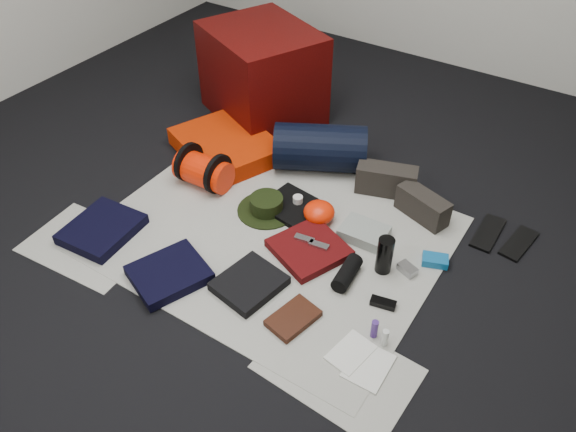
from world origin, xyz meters
The scene contains 37 objects.
floor centered at (0.00, 0.00, -0.01)m, with size 4.50×4.50×0.02m, color black.
newspaper_mat centered at (0.00, 0.00, 0.00)m, with size 1.60×1.30×0.01m, color beige.
newspaper_sheet_front_left centered at (-0.70, -0.55, 0.00)m, with size 0.58×0.40×0.00m, color beige.
newspaper_sheet_front_right centered at (0.65, -0.50, 0.00)m, with size 0.58×0.40×0.00m, color beige.
red_cabinet centered at (-0.69, 0.92, 0.28)m, with size 0.67×0.56×0.56m, color #470605.
sleeping_pad centered at (-0.61, 0.43, 0.06)m, with size 0.57×0.47×0.10m, color red.
stuff_sack centered at (-0.53, 0.13, 0.09)m, with size 0.17×0.17×0.29m, color red.
sack_strap_left centered at (-0.63, 0.13, 0.11)m, with size 0.22×0.22×0.03m, color black.
sack_strap_right centered at (-0.43, 0.13, 0.11)m, with size 0.22×0.22×0.03m, color black.
navy_duffel centered at (-0.08, 0.60, 0.14)m, with size 0.26×0.26×0.50m, color black.
boonie_brim centered at (-0.12, 0.13, 0.01)m, with size 0.30×0.30×0.01m, color black.
boonie_crown centered at (-0.12, 0.13, 0.05)m, with size 0.17×0.17×0.07m, color black.
hiking_boot_left centered at (0.32, 0.60, 0.08)m, with size 0.31×0.12×0.16m, color #292520.
hiking_boot_right centered at (0.56, 0.52, 0.08)m, with size 0.28×0.10×0.14m, color #292520.
flip_flop_left centered at (0.89, 0.58, 0.01)m, with size 0.10×0.27×0.02m, color black.
flip_flop_right centered at (1.04, 0.59, 0.01)m, with size 0.10×0.26×0.01m, color black.
trousers_navy_a centered at (-0.70, -0.45, 0.03)m, with size 0.30×0.34×0.05m, color black.
trousers_navy_b centered at (-0.22, -0.50, 0.03)m, with size 0.28×0.32×0.05m, color black.
trousers_charcoal centered at (0.11, -0.34, 0.03)m, with size 0.24×0.28×0.04m, color black.
black_tshirt centered at (-0.02, 0.21, 0.02)m, with size 0.27×0.25×0.03m, color black.
red_shirt centered at (0.22, -0.01, 0.03)m, with size 0.31×0.31×0.04m, color #4A0809.
orange_stuff_sack centered at (0.14, 0.21, 0.06)m, with size 0.16×0.16×0.10m, color red.
first_aid_pouch centered at (0.39, 0.22, 0.03)m, with size 0.22×0.17×0.06m, color gray.
water_bottle centered at (0.57, 0.07, 0.10)m, with size 0.07×0.07×0.19m, color black.
speaker centered at (0.45, -0.07, 0.04)m, with size 0.08×0.08×0.19m, color black.
compact_camera centered at (0.67, 0.12, 0.02)m, with size 0.09×0.05×0.04m, color #9FA0A4.
cyan_case centered at (0.75, 0.24, 0.02)m, with size 0.12×0.08×0.04m, color #0E588E.
toiletry_purple centered at (0.70, -0.28, 0.05)m, with size 0.03×0.03×0.09m, color #422475.
toiletry_clear centered at (0.75, -0.30, 0.05)m, with size 0.03×0.03×0.08m, color silver.
paperback_book centered at (0.38, -0.40, 0.02)m, with size 0.14×0.21×0.03m, color black.
map_booklet centered at (0.66, -0.41, 0.01)m, with size 0.13×0.19×0.01m, color silver.
map_printout centered at (0.75, -0.43, 0.01)m, with size 0.15×0.20×0.01m, color silver.
sunglasses centered at (0.66, -0.12, 0.02)m, with size 0.11×0.04×0.03m, color black.
key_cluster centered at (-0.72, -0.54, 0.01)m, with size 0.08×0.08×0.01m, color #9FA0A4.
tape_roll centered at (0.00, 0.24, 0.05)m, with size 0.05×0.05×0.04m, color silver.
energy_bar_a centered at (0.18, 0.01, 0.05)m, with size 0.10×0.04×0.01m, color #9FA0A4.
energy_bar_b centered at (0.26, 0.01, 0.05)m, with size 0.10×0.04×0.01m, color #9FA0A4.
Camera 1 is at (1.17, -1.66, 1.88)m, focal length 35.00 mm.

